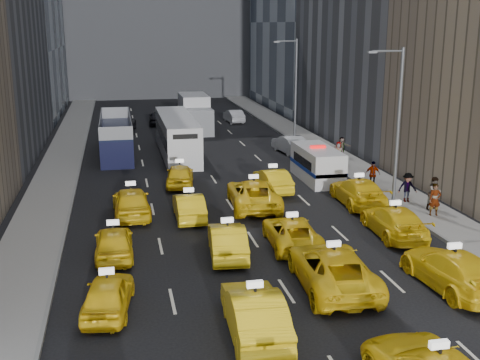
% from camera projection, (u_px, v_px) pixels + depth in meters
% --- Properties ---
extents(ground, '(160.00, 160.00, 0.00)m').
position_uv_depth(ground, '(301.00, 314.00, 21.85)').
color(ground, black).
rests_on(ground, ground).
extents(sidewalk_west, '(3.00, 90.00, 0.15)m').
position_uv_depth(sidewalk_west, '(59.00, 169.00, 43.48)').
color(sidewalk_west, gray).
rests_on(sidewalk_west, ground).
extents(sidewalk_east, '(3.00, 90.00, 0.15)m').
position_uv_depth(sidewalk_east, '(334.00, 156.00, 47.58)').
color(sidewalk_east, gray).
rests_on(sidewalk_east, ground).
extents(curb_west, '(0.15, 90.00, 0.18)m').
position_uv_depth(curb_west, '(80.00, 168.00, 43.76)').
color(curb_west, slate).
rests_on(curb_west, ground).
extents(curb_east, '(0.15, 90.00, 0.18)m').
position_uv_depth(curb_east, '(317.00, 157.00, 47.29)').
color(curb_east, slate).
rests_on(curb_east, ground).
extents(streetlight_near, '(2.15, 0.22, 9.00)m').
position_uv_depth(streetlight_near, '(397.00, 121.00, 33.78)').
color(streetlight_near, '#595B60').
rests_on(streetlight_near, ground).
extents(streetlight_far, '(2.15, 0.22, 9.00)m').
position_uv_depth(streetlight_far, '(294.00, 86.00, 52.74)').
color(streetlight_far, '#595B60').
rests_on(streetlight_far, ground).
extents(taxi_4, '(2.15, 4.22, 1.38)m').
position_uv_depth(taxi_4, '(108.00, 294.00, 21.86)').
color(taxi_4, yellow).
rests_on(taxi_4, ground).
extents(taxi_5, '(1.96, 5.05, 1.64)m').
position_uv_depth(taxi_5, '(255.00, 313.00, 20.18)').
color(taxi_5, yellow).
rests_on(taxi_5, ground).
extents(taxi_6, '(3.10, 6.06, 1.64)m').
position_uv_depth(taxi_6, '(333.00, 268.00, 23.86)').
color(taxi_6, yellow).
rests_on(taxi_6, ground).
extents(taxi_7, '(2.48, 5.51, 1.57)m').
position_uv_depth(taxi_7, '(452.00, 270.00, 23.83)').
color(taxi_7, yellow).
rests_on(taxi_7, ground).
extents(taxi_8, '(1.70, 4.20, 1.43)m').
position_uv_depth(taxi_8, '(114.00, 242.00, 27.02)').
color(taxi_8, yellow).
rests_on(taxi_8, ground).
extents(taxi_9, '(1.99, 4.62, 1.48)m').
position_uv_depth(taxi_9, '(227.00, 240.00, 27.19)').
color(taxi_9, yellow).
rests_on(taxi_9, ground).
extents(taxi_10, '(2.47, 4.91, 1.33)m').
position_uv_depth(taxi_10, '(292.00, 232.00, 28.44)').
color(taxi_10, yellow).
rests_on(taxi_10, ground).
extents(taxi_11, '(2.38, 5.24, 1.49)m').
position_uv_depth(taxi_11, '(394.00, 221.00, 29.78)').
color(taxi_11, yellow).
rests_on(taxi_11, ground).
extents(taxi_12, '(2.09, 4.88, 1.64)m').
position_uv_depth(taxi_12, '(131.00, 202.00, 32.78)').
color(taxi_12, yellow).
rests_on(taxi_12, ground).
extents(taxi_13, '(1.53, 4.27, 1.40)m').
position_uv_depth(taxi_13, '(189.00, 206.00, 32.38)').
color(taxi_13, yellow).
rests_on(taxi_13, ground).
extents(taxi_14, '(3.13, 5.97, 1.60)m').
position_uv_depth(taxi_14, '(254.00, 194.00, 34.42)').
color(taxi_14, yellow).
rests_on(taxi_14, ground).
extents(taxi_15, '(2.45, 5.49, 1.57)m').
position_uv_depth(taxi_15, '(358.00, 192.00, 34.90)').
color(taxi_15, yellow).
rests_on(taxi_15, ground).
extents(taxi_16, '(2.27, 4.45, 1.45)m').
position_uv_depth(taxi_16, '(180.00, 175.00, 39.01)').
color(taxi_16, yellow).
rests_on(taxi_16, ground).
extents(taxi_17, '(1.68, 4.36, 1.42)m').
position_uv_depth(taxi_17, '(273.00, 180.00, 37.80)').
color(taxi_17, yellow).
rests_on(taxi_17, ground).
extents(nypd_van, '(2.87, 5.79, 2.38)m').
position_uv_depth(nypd_van, '(317.00, 165.00, 40.32)').
color(nypd_van, silver).
rests_on(nypd_van, ground).
extents(double_decker, '(3.17, 10.78, 3.10)m').
position_uv_depth(double_decker, '(116.00, 136.00, 48.16)').
color(double_decker, black).
rests_on(double_decker, ground).
extents(city_bus, '(2.74, 12.15, 3.13)m').
position_uv_depth(city_bus, '(177.00, 136.00, 48.12)').
color(city_bus, silver).
rests_on(city_bus, ground).
extents(box_truck, '(2.99, 7.72, 3.47)m').
position_uv_depth(box_truck, '(195.00, 113.00, 59.00)').
color(box_truck, silver).
rests_on(box_truck, ground).
extents(misc_car_0, '(2.11, 4.61, 1.46)m').
position_uv_depth(misc_car_0, '(290.00, 144.00, 48.98)').
color(misc_car_0, '#B1B4BA').
rests_on(misc_car_0, ground).
extents(misc_car_1, '(2.95, 5.58, 1.50)m').
position_uv_depth(misc_car_1, '(122.00, 124.00, 58.70)').
color(misc_car_1, black).
rests_on(misc_car_1, ground).
extents(misc_car_2, '(2.54, 5.28, 1.48)m').
position_uv_depth(misc_car_2, '(186.00, 115.00, 64.58)').
color(misc_car_2, slate).
rests_on(misc_car_2, ground).
extents(misc_car_3, '(2.00, 4.38, 1.46)m').
position_uv_depth(misc_car_3, '(157.00, 118.00, 62.96)').
color(misc_car_3, black).
rests_on(misc_car_3, ground).
extents(misc_car_4, '(1.75, 4.22, 1.36)m').
position_uv_depth(misc_car_4, '(234.00, 116.00, 64.42)').
color(misc_car_4, '#A6A8AE').
rests_on(misc_car_4, ground).
extents(pedestrian_0, '(0.72, 0.56, 1.77)m').
position_uv_depth(pedestrian_0, '(435.00, 200.00, 32.46)').
color(pedestrian_0, gray).
rests_on(pedestrian_0, sidewalk_east).
extents(pedestrian_1, '(1.02, 0.76, 1.88)m').
position_uv_depth(pedestrian_1, '(435.00, 193.00, 33.44)').
color(pedestrian_1, gray).
rests_on(pedestrian_1, sidewalk_east).
extents(pedestrian_2, '(1.16, 0.58, 1.73)m').
position_uv_depth(pedestrian_2, '(407.00, 187.00, 34.95)').
color(pedestrian_2, gray).
rests_on(pedestrian_2, sidewalk_east).
extents(pedestrian_3, '(1.04, 0.57, 1.68)m').
position_uv_depth(pedestrian_3, '(372.00, 174.00, 38.11)').
color(pedestrian_3, gray).
rests_on(pedestrian_3, sidewalk_east).
extents(pedestrian_4, '(0.88, 0.70, 1.59)m').
position_uv_depth(pedestrian_4, '(338.00, 152.00, 44.89)').
color(pedestrian_4, gray).
rests_on(pedestrian_4, sidewalk_east).
extents(pedestrian_5, '(1.50, 0.59, 1.58)m').
position_uv_depth(pedestrian_5, '(342.00, 147.00, 46.84)').
color(pedestrian_5, gray).
rests_on(pedestrian_5, sidewalk_east).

